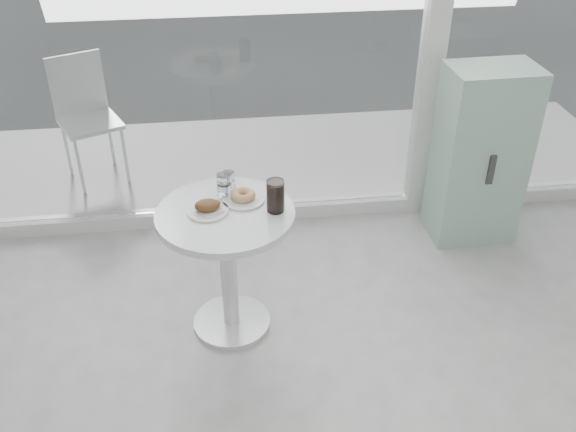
{
  "coord_description": "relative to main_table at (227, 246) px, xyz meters",
  "views": [
    {
      "loc": [
        -0.52,
        -0.87,
        2.55
      ],
      "look_at": [
        -0.2,
        1.7,
        0.85
      ],
      "focal_mm": 40.0,
      "sensor_mm": 36.0,
      "label": 1
    }
  ],
  "objects": [
    {
      "name": "main_table",
      "position": [
        0.0,
        0.0,
        0.0
      ],
      "size": [
        0.72,
        0.72,
        0.77
      ],
      "color": "silver",
      "rests_on": "ground"
    },
    {
      "name": "patio_deck",
      "position": [
        0.5,
        1.9,
        -0.53
      ],
      "size": [
        5.6,
        1.6,
        0.05
      ],
      "primitive_type": "cube",
      "color": "beige",
      "rests_on": "ground"
    },
    {
      "name": "mint_cabinet",
      "position": [
        1.67,
        0.74,
        0.04
      ],
      "size": [
        0.56,
        0.4,
        1.19
      ],
      "rotation": [
        0.0,
        0.0,
        0.03
      ],
      "color": "#84A996",
      "rests_on": "ground"
    },
    {
      "name": "patio_chair",
      "position": [
        -0.97,
        1.81,
        0.03
      ],
      "size": [
        0.54,
        0.54,
        0.94
      ],
      "rotation": [
        0.0,
        0.0,
        0.42
      ],
      "color": "silver",
      "rests_on": "patio_deck"
    },
    {
      "name": "plate_fritter",
      "position": [
        -0.08,
        0.01,
        0.25
      ],
      "size": [
        0.21,
        0.21,
        0.07
      ],
      "color": "silver",
      "rests_on": "main_table"
    },
    {
      "name": "plate_donut",
      "position": [
        0.1,
        0.1,
        0.24
      ],
      "size": [
        0.23,
        0.23,
        0.05
      ],
      "color": "silver",
      "rests_on": "main_table"
    },
    {
      "name": "water_tumbler_a",
      "position": [
        0.03,
        0.22,
        0.27
      ],
      "size": [
        0.07,
        0.07,
        0.11
      ],
      "color": "white",
      "rests_on": "main_table"
    },
    {
      "name": "water_tumbler_b",
      "position": [
        0.01,
        0.15,
        0.28
      ],
      "size": [
        0.08,
        0.08,
        0.13
      ],
      "color": "white",
      "rests_on": "main_table"
    },
    {
      "name": "cola_glass",
      "position": [
        0.26,
        -0.02,
        0.3
      ],
      "size": [
        0.09,
        0.09,
        0.17
      ],
      "color": "white",
      "rests_on": "main_table"
    }
  ]
}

